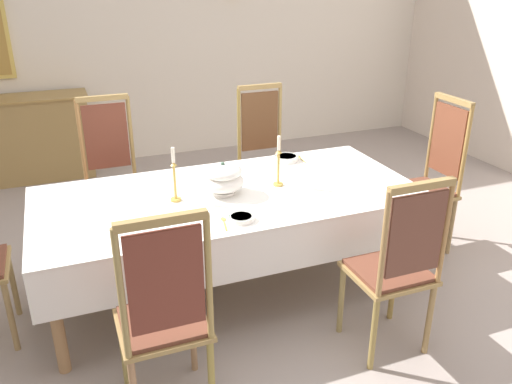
{
  "coord_description": "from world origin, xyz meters",
  "views": [
    {
      "loc": [
        -1.0,
        -3.0,
        2.12
      ],
      "look_at": [
        0.16,
        -0.02,
        0.75
      ],
      "focal_mm": 36.64,
      "sensor_mm": 36.0,
      "label": 1
    }
  ],
  "objects_px": {
    "dining_table": "(229,202)",
    "candlestick_east": "(278,166)",
    "spoon_primary": "(299,157)",
    "spoon_secondary": "(224,221)",
    "chair_south_a": "(164,314)",
    "bowl_near_left": "(286,158)",
    "soup_tureen": "(223,178)",
    "candlestick_west": "(175,180)",
    "chair_south_b": "(397,264)",
    "sideboard": "(22,139)",
    "chair_head_east": "(431,176)",
    "bowl_near_right": "(241,218)",
    "chair_north_a": "(112,173)",
    "chair_north_b": "(265,154)"
  },
  "relations": [
    {
      "from": "chair_south_a",
      "to": "bowl_near_right",
      "type": "distance_m",
      "value": 0.84
    },
    {
      "from": "bowl_near_right",
      "to": "spoon_secondary",
      "type": "bearing_deg",
      "value": 165.71
    },
    {
      "from": "chair_south_b",
      "to": "soup_tureen",
      "type": "distance_m",
      "value": 1.24
    },
    {
      "from": "chair_north_a",
      "to": "soup_tureen",
      "type": "relative_size",
      "value": 4.3
    },
    {
      "from": "spoon_primary",
      "to": "spoon_secondary",
      "type": "height_order",
      "value": "same"
    },
    {
      "from": "spoon_primary",
      "to": "chair_head_east",
      "type": "bearing_deg",
      "value": -22.88
    },
    {
      "from": "bowl_near_left",
      "to": "spoon_secondary",
      "type": "relative_size",
      "value": 1.06
    },
    {
      "from": "dining_table",
      "to": "chair_head_east",
      "type": "height_order",
      "value": "chair_head_east"
    },
    {
      "from": "chair_north_a",
      "to": "spoon_primary",
      "type": "relative_size",
      "value": 6.84
    },
    {
      "from": "chair_north_a",
      "to": "soup_tureen",
      "type": "xyz_separation_m",
      "value": [
        0.62,
        -1.0,
        0.23
      ]
    },
    {
      "from": "chair_south_a",
      "to": "bowl_near_left",
      "type": "height_order",
      "value": "chair_south_a"
    },
    {
      "from": "chair_north_a",
      "to": "bowl_near_right",
      "type": "xyz_separation_m",
      "value": [
        0.6,
        -1.42,
        0.14
      ]
    },
    {
      "from": "chair_south_a",
      "to": "bowl_near_left",
      "type": "xyz_separation_m",
      "value": [
        1.29,
        1.44,
        0.16
      ]
    },
    {
      "from": "spoon_secondary",
      "to": "bowl_near_left",
      "type": "bearing_deg",
      "value": 57.6
    },
    {
      "from": "dining_table",
      "to": "bowl_near_left",
      "type": "relative_size",
      "value": 13.55
    },
    {
      "from": "chair_north_b",
      "to": "bowl_near_right",
      "type": "distance_m",
      "value": 1.61
    },
    {
      "from": "chair_north_a",
      "to": "spoon_secondary",
      "type": "bearing_deg",
      "value": 109.48
    },
    {
      "from": "chair_north_a",
      "to": "candlestick_east",
      "type": "bearing_deg",
      "value": 135.81
    },
    {
      "from": "bowl_near_right",
      "to": "sideboard",
      "type": "xyz_separation_m",
      "value": [
        -1.33,
        3.23,
        -0.3
      ]
    },
    {
      "from": "chair_south_a",
      "to": "candlestick_east",
      "type": "bearing_deg",
      "value": 44.12
    },
    {
      "from": "chair_north_a",
      "to": "chair_south_b",
      "type": "distance_m",
      "value": 2.39
    },
    {
      "from": "chair_head_east",
      "to": "candlestick_west",
      "type": "relative_size",
      "value": 3.41
    },
    {
      "from": "chair_south_b",
      "to": "bowl_near_right",
      "type": "xyz_separation_m",
      "value": [
        -0.73,
        0.56,
        0.17
      ]
    },
    {
      "from": "candlestick_west",
      "to": "sideboard",
      "type": "bearing_deg",
      "value": 110.29
    },
    {
      "from": "chair_head_east",
      "to": "soup_tureen",
      "type": "distance_m",
      "value": 1.73
    },
    {
      "from": "chair_south_a",
      "to": "chair_north_b",
      "type": "xyz_separation_m",
      "value": [
        1.33,
        1.99,
        0.01
      ]
    },
    {
      "from": "dining_table",
      "to": "candlestick_east",
      "type": "xyz_separation_m",
      "value": [
        0.36,
        0.0,
        0.22
      ]
    },
    {
      "from": "dining_table",
      "to": "chair_north_a",
      "type": "distance_m",
      "value": 1.2
    },
    {
      "from": "chair_south_b",
      "to": "sideboard",
      "type": "distance_m",
      "value": 4.32
    },
    {
      "from": "chair_south_b",
      "to": "sideboard",
      "type": "xyz_separation_m",
      "value": [
        -2.06,
        3.79,
        -0.13
      ]
    },
    {
      "from": "dining_table",
      "to": "chair_north_b",
      "type": "height_order",
      "value": "chair_north_b"
    },
    {
      "from": "spoon_primary",
      "to": "spoon_secondary",
      "type": "distance_m",
      "value": 1.27
    },
    {
      "from": "chair_head_east",
      "to": "candlestick_west",
      "type": "bearing_deg",
      "value": 90.0
    },
    {
      "from": "chair_south_b",
      "to": "chair_north_a",
      "type": "bearing_deg",
      "value": 123.75
    },
    {
      "from": "bowl_near_left",
      "to": "bowl_near_right",
      "type": "xyz_separation_m",
      "value": [
        -0.69,
        -0.87,
        -0.01
      ]
    },
    {
      "from": "candlestick_west",
      "to": "bowl_near_right",
      "type": "bearing_deg",
      "value": -55.26
    },
    {
      "from": "chair_south_b",
      "to": "dining_table",
      "type": "bearing_deg",
      "value": 123.88
    },
    {
      "from": "chair_north_b",
      "to": "candlestick_west",
      "type": "relative_size",
      "value": 3.32
    },
    {
      "from": "chair_north_a",
      "to": "spoon_primary",
      "type": "bearing_deg",
      "value": 159.58
    },
    {
      "from": "chair_head_east",
      "to": "chair_south_b",
      "type": "bearing_deg",
      "value": 134.28
    },
    {
      "from": "bowl_near_left",
      "to": "bowl_near_right",
      "type": "distance_m",
      "value": 1.11
    },
    {
      "from": "dining_table",
      "to": "candlestick_east",
      "type": "distance_m",
      "value": 0.42
    },
    {
      "from": "soup_tureen",
      "to": "candlestick_west",
      "type": "xyz_separation_m",
      "value": [
        -0.32,
        0.0,
        0.04
      ]
    },
    {
      "from": "chair_head_east",
      "to": "candlestick_east",
      "type": "bearing_deg",
      "value": 90.0
    },
    {
      "from": "candlestick_east",
      "to": "spoon_secondary",
      "type": "xyz_separation_m",
      "value": [
        -0.53,
        -0.4,
        -0.14
      ]
    },
    {
      "from": "dining_table",
      "to": "spoon_primary",
      "type": "distance_m",
      "value": 0.89
    },
    {
      "from": "candlestick_east",
      "to": "spoon_primary",
      "type": "distance_m",
      "value": 0.62
    },
    {
      "from": "chair_south_b",
      "to": "sideboard",
      "type": "relative_size",
      "value": 0.79
    },
    {
      "from": "bowl_near_left",
      "to": "candlestick_west",
      "type": "bearing_deg",
      "value": -155.83
    },
    {
      "from": "dining_table",
      "to": "spoon_primary",
      "type": "height_order",
      "value": "spoon_primary"
    }
  ]
}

